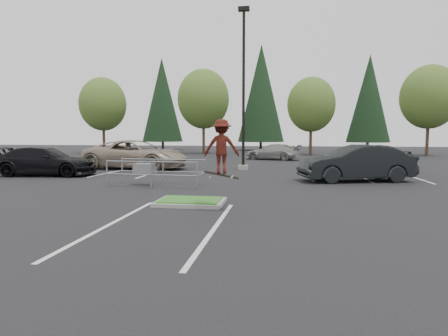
# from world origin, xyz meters

# --- Properties ---
(ground) EXTENTS (120.00, 120.00, 0.00)m
(ground) POSITION_xyz_m (0.00, 0.00, 0.00)
(ground) COLOR black
(ground) RESTS_ON ground
(grass_median) EXTENTS (2.20, 1.60, 0.16)m
(grass_median) POSITION_xyz_m (0.00, 0.00, 0.08)
(grass_median) COLOR gray
(grass_median) RESTS_ON ground
(stall_lines) EXTENTS (22.62, 17.60, 0.01)m
(stall_lines) POSITION_xyz_m (-1.35, 6.02, 0.00)
(stall_lines) COLOR silver
(stall_lines) RESTS_ON ground
(light_pole) EXTENTS (0.70, 0.60, 10.12)m
(light_pole) POSITION_xyz_m (0.50, 12.00, 4.56)
(light_pole) COLOR gray
(light_pole) RESTS_ON ground
(decid_a) EXTENTS (5.44, 5.44, 8.91)m
(decid_a) POSITION_xyz_m (-18.01, 30.03, 5.58)
(decid_a) COLOR #38281C
(decid_a) RESTS_ON ground
(decid_b) EXTENTS (5.89, 5.89, 9.64)m
(decid_b) POSITION_xyz_m (-6.01, 30.53, 6.04)
(decid_b) COLOR #38281C
(decid_b) RESTS_ON ground
(decid_c) EXTENTS (5.12, 5.12, 8.38)m
(decid_c) POSITION_xyz_m (5.99, 29.83, 5.25)
(decid_c) COLOR #38281C
(decid_c) RESTS_ON ground
(decid_d) EXTENTS (5.76, 5.76, 9.43)m
(decid_d) POSITION_xyz_m (17.99, 30.33, 5.91)
(decid_d) COLOR #38281C
(decid_d) RESTS_ON ground
(conif_a) EXTENTS (5.72, 5.72, 13.00)m
(conif_a) POSITION_xyz_m (-14.00, 40.00, 7.10)
(conif_a) COLOR #38281C
(conif_a) RESTS_ON ground
(conif_b) EXTENTS (6.38, 6.38, 14.50)m
(conif_b) POSITION_xyz_m (0.00, 40.50, 7.85)
(conif_b) COLOR #38281C
(conif_b) RESTS_ON ground
(conif_c) EXTENTS (5.50, 5.50, 12.50)m
(conif_c) POSITION_xyz_m (14.00, 39.50, 6.85)
(conif_c) COLOR #38281C
(conif_c) RESTS_ON ground
(cart_corral) EXTENTS (4.20, 1.67, 1.17)m
(cart_corral) POSITION_xyz_m (-2.97, 4.02, 0.74)
(cart_corral) COLOR gray
(cart_corral) RESTS_ON ground
(skateboarder) EXTENTS (1.06, 0.65, 1.75)m
(skateboarder) POSITION_xyz_m (1.20, -1.00, 1.92)
(skateboarder) COLOR black
(skateboarder) RESTS_ON ground
(car_l_tan) EXTENTS (7.16, 4.05, 1.89)m
(car_l_tan) POSITION_xyz_m (-6.50, 11.50, 0.94)
(car_l_tan) COLOR gray
(car_l_tan) RESTS_ON ground
(car_l_black) EXTENTS (5.65, 2.78, 1.58)m
(car_l_black) POSITION_xyz_m (-10.00, 7.00, 0.79)
(car_l_black) COLOR black
(car_l_black) RESTS_ON ground
(car_r_charc) EXTENTS (5.66, 3.17, 1.77)m
(car_r_charc) POSITION_xyz_m (6.50, 7.00, 0.88)
(car_r_charc) COLOR black
(car_r_charc) RESTS_ON ground
(car_r_black) EXTENTS (5.60, 3.90, 1.77)m
(car_r_black) POSITION_xyz_m (8.00, 11.50, 0.89)
(car_r_black) COLOR black
(car_r_black) RESTS_ON ground
(car_far_silver) EXTENTS (5.17, 3.35, 1.39)m
(car_far_silver) POSITION_xyz_m (2.23, 21.70, 0.70)
(car_far_silver) COLOR #999A95
(car_far_silver) RESTS_ON ground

